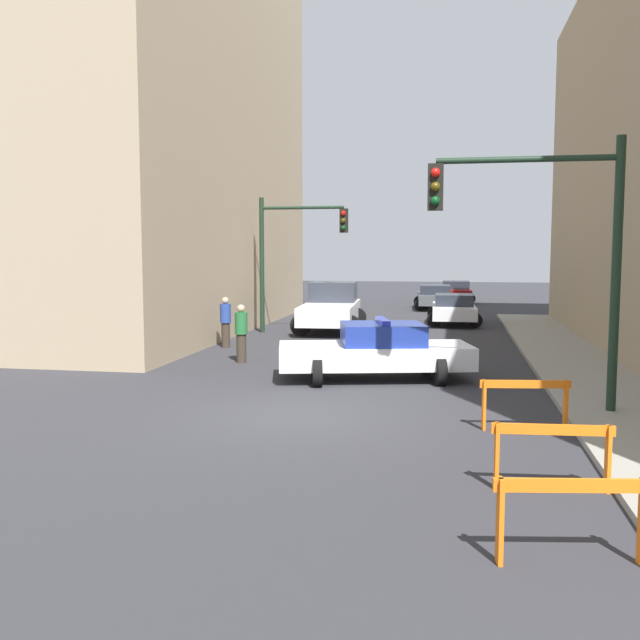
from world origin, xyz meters
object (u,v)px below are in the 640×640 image
(parked_car_near, at_px, (454,309))
(barrier_front, at_px, (572,506))
(parked_car_mid, at_px, (435,297))
(pedestrian_corner, at_px, (226,321))
(traffic_light_far, at_px, (289,245))
(barrier_back, at_px, (525,396))
(traffic_light_near, at_px, (553,232))
(white_truck, at_px, (331,308))
(police_car, at_px, (377,351))
(parked_car_far, at_px, (456,291))
(pedestrian_crossing, at_px, (241,333))
(barrier_mid, at_px, (552,445))

(parked_car_near, bearing_deg, barrier_front, -88.65)
(parked_car_mid, relative_size, pedestrian_corner, 2.65)
(traffic_light_far, xyz_separation_m, barrier_back, (7.46, -13.82, -2.78))
(traffic_light_near, height_order, parked_car_mid, traffic_light_near)
(traffic_light_far, distance_m, parked_car_mid, 13.72)
(white_truck, xyz_separation_m, barrier_front, (5.97, -20.55, -0.29))
(barrier_front, bearing_deg, traffic_light_far, 110.86)
(police_car, xyz_separation_m, parked_car_far, (2.03, 27.36, -0.05))
(traffic_light_near, relative_size, parked_car_near, 1.20)
(traffic_light_near, bearing_deg, traffic_light_far, 122.83)
(traffic_light_far, bearing_deg, pedestrian_corner, -104.62)
(parked_car_far, height_order, barrier_front, parked_car_far)
(pedestrian_corner, height_order, barrier_front, pedestrian_corner)
(parked_car_mid, relative_size, pedestrian_crossing, 2.65)
(parked_car_near, bearing_deg, police_car, -99.20)
(barrier_front, xyz_separation_m, barrier_mid, (0.11, 2.31, 0.00))
(police_car, relative_size, pedestrian_crossing, 3.01)
(parked_car_mid, bearing_deg, traffic_light_near, -86.98)
(parked_car_mid, relative_size, barrier_front, 2.77)
(pedestrian_corner, relative_size, barrier_mid, 1.04)
(parked_car_near, relative_size, pedestrian_corner, 2.62)
(barrier_mid, bearing_deg, parked_car_near, 93.35)
(traffic_light_far, distance_m, barrier_back, 15.95)
(traffic_light_far, xyz_separation_m, barrier_front, (7.39, -19.39, -2.78))
(pedestrian_crossing, relative_size, barrier_front, 1.05)
(traffic_light_near, height_order, parked_car_far, traffic_light_near)
(barrier_front, relative_size, barrier_mid, 0.99)
(pedestrian_crossing, distance_m, barrier_front, 13.97)
(parked_car_near, bearing_deg, barrier_back, -87.58)
(barrier_mid, relative_size, barrier_back, 1.01)
(traffic_light_far, relative_size, barrier_mid, 3.25)
(parked_car_far, bearing_deg, parked_car_near, -91.77)
(parked_car_near, xyz_separation_m, pedestrian_crossing, (-5.96, -11.81, 0.19))
(police_car, bearing_deg, pedestrian_crossing, 50.62)
(parked_car_mid, bearing_deg, pedestrian_corner, -114.23)
(police_car, height_order, white_truck, white_truck)
(parked_car_far, distance_m, pedestrian_corner, 23.64)
(barrier_mid, bearing_deg, pedestrian_crossing, 126.61)
(traffic_light_far, relative_size, pedestrian_crossing, 3.13)
(barrier_back, bearing_deg, parked_car_mid, 94.85)
(barrier_front, bearing_deg, barrier_mid, 87.22)
(traffic_light_near, xyz_separation_m, barrier_back, (-0.57, -1.38, -2.91))
(parked_car_far, bearing_deg, traffic_light_far, -110.70)
(white_truck, distance_m, pedestrian_corner, 6.14)
(white_truck, bearing_deg, traffic_light_far, -143.91)
(traffic_light_near, distance_m, barrier_mid, 5.50)
(pedestrian_crossing, bearing_deg, pedestrian_corner, 47.42)
(barrier_front, xyz_separation_m, barrier_back, (0.07, 5.56, 0.00))
(traffic_light_far, xyz_separation_m, parked_car_mid, (5.24, 12.38, -2.72))
(pedestrian_corner, bearing_deg, police_car, -97.61)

